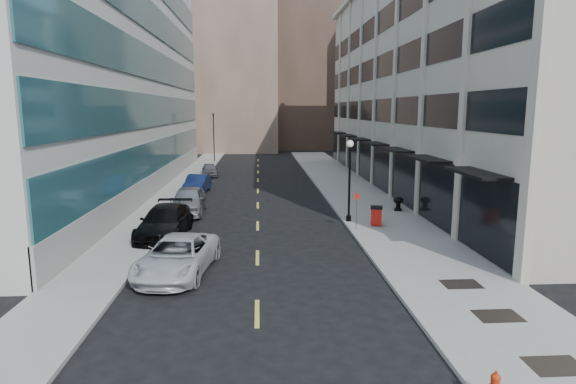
{
  "coord_description": "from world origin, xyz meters",
  "views": [
    {
      "loc": [
        0.11,
        -12.85,
        6.59
      ],
      "look_at": [
        1.6,
        11.57,
        2.37
      ],
      "focal_mm": 30.0,
      "sensor_mm": 36.0,
      "label": 1
    }
  ],
  "objects": [
    {
      "name": "trash_bin",
      "position": [
        6.65,
        13.12,
        0.73
      ],
      "size": [
        0.8,
        0.82,
        1.08
      ],
      "rotation": [
        0.0,
        0.0,
        -0.24
      ],
      "color": "red",
      "rests_on": "sidewalk_right"
    },
    {
      "name": "car_blue_sedan",
      "position": [
        -4.8,
        25.2,
        0.73
      ],
      "size": [
        1.89,
        4.52,
        1.45
      ],
      "primitive_type": "imported",
      "rotation": [
        0.0,
        0.0,
        -0.08
      ],
      "color": "#121F47",
      "rests_on": "ground"
    },
    {
      "name": "ground",
      "position": [
        0.0,
        0.0,
        0.0
      ],
      "size": [
        160.0,
        160.0,
        0.0
      ],
      "primitive_type": "plane",
      "color": "black",
      "rests_on": "ground"
    },
    {
      "name": "grate_near",
      "position": [
        7.6,
        -2.0,
        0.15
      ],
      "size": [
        1.4,
        1.0,
        0.01
      ],
      "primitive_type": "cube",
      "color": "black",
      "rests_on": "sidewalk_right"
    },
    {
      "name": "sidewalk_right",
      "position": [
        7.5,
        20.0,
        0.07
      ],
      "size": [
        5.0,
        80.0,
        0.15
      ],
      "primitive_type": "cube",
      "color": "gray",
      "rests_on": "ground"
    },
    {
      "name": "skyline_tan_far",
      "position": [
        -14.0,
        78.0,
        11.0
      ],
      "size": [
        12.0,
        14.0,
        22.0
      ],
      "primitive_type": "cube",
      "color": "#997A64",
      "rests_on": "ground"
    },
    {
      "name": "urn_planter",
      "position": [
        9.04,
        17.0,
        0.69
      ],
      "size": [
        0.64,
        0.64,
        0.88
      ],
      "rotation": [
        0.0,
        0.0,
        -0.32
      ],
      "color": "black",
      "rests_on": "sidewalk_right"
    },
    {
      "name": "skyline_tan_near",
      "position": [
        -4.0,
        68.0,
        14.0
      ],
      "size": [
        14.0,
        18.0,
        28.0
      ],
      "primitive_type": "cube",
      "color": "#997A64",
      "rests_on": "ground"
    },
    {
      "name": "grate_mid",
      "position": [
        7.6,
        1.0,
        0.15
      ],
      "size": [
        1.4,
        1.0,
        0.01
      ],
      "primitive_type": "cube",
      "color": "black",
      "rests_on": "sidewalk_right"
    },
    {
      "name": "lamppost",
      "position": [
        5.3,
        14.23,
        2.98
      ],
      "size": [
        0.4,
        0.4,
        4.82
      ],
      "color": "black",
      "rests_on": "sidewalk_right"
    },
    {
      "name": "building_left",
      "position": [
        -15.95,
        27.0,
        9.99
      ],
      "size": [
        16.14,
        46.0,
        20.0
      ],
      "color": "beige",
      "rests_on": "ground"
    },
    {
      "name": "car_white_van",
      "position": [
        -3.2,
        6.0,
        0.75
      ],
      "size": [
        3.21,
        5.7,
        1.5
      ],
      "primitive_type": "imported",
      "rotation": [
        0.0,
        0.0,
        -0.14
      ],
      "color": "silver",
      "rests_on": "ground"
    },
    {
      "name": "car_grey_sedan",
      "position": [
        -4.8,
        35.0,
        0.64
      ],
      "size": [
        2.03,
        3.95,
        1.29
      ],
      "primitive_type": "imported",
      "rotation": [
        0.0,
        0.0,
        0.14
      ],
      "color": "slate",
      "rests_on": "ground"
    },
    {
      "name": "sidewalk_left",
      "position": [
        -6.5,
        20.0,
        0.07
      ],
      "size": [
        3.0,
        80.0,
        0.15
      ],
      "primitive_type": "cube",
      "color": "gray",
      "rests_on": "ground"
    },
    {
      "name": "road_centerline",
      "position": [
        0.0,
        17.0,
        0.01
      ],
      "size": [
        0.15,
        68.2,
        0.01
      ],
      "color": "#D8CC4C",
      "rests_on": "ground"
    },
    {
      "name": "car_silver_sedan",
      "position": [
        -4.39,
        17.5,
        0.86
      ],
      "size": [
        2.16,
        5.11,
        1.72
      ],
      "primitive_type": "imported",
      "rotation": [
        0.0,
        0.0,
        0.03
      ],
      "color": "gray",
      "rests_on": "ground"
    },
    {
      "name": "car_black_pickup",
      "position": [
        -4.8,
        11.84,
        0.81
      ],
      "size": [
        2.5,
        5.66,
        1.61
      ],
      "primitive_type": "imported",
      "rotation": [
        0.0,
        0.0,
        -0.04
      ],
      "color": "black",
      "rests_on": "ground"
    },
    {
      "name": "skyline_stone",
      "position": [
        18.0,
        66.0,
        10.0
      ],
      "size": [
        10.0,
        14.0,
        20.0
      ],
      "primitive_type": "cube",
      "color": "beige",
      "rests_on": "ground"
    },
    {
      "name": "traffic_signal",
      "position": [
        -5.5,
        48.0,
        5.72
      ],
      "size": [
        0.66,
        0.66,
        6.98
      ],
      "color": "black",
      "rests_on": "ground"
    },
    {
      "name": "skyline_brown",
      "position": [
        8.0,
        72.0,
        17.0
      ],
      "size": [
        12.0,
        16.0,
        34.0
      ],
      "primitive_type": "cube",
      "color": "brown",
      "rests_on": "ground"
    },
    {
      "name": "grate_far",
      "position": [
        7.6,
        3.8,
        0.15
      ],
      "size": [
        1.4,
        1.0,
        0.01
      ],
      "primitive_type": "cube",
      "color": "black",
      "rests_on": "sidewalk_right"
    },
    {
      "name": "sign_post",
      "position": [
        5.35,
        12.29,
        1.54
      ],
      "size": [
        0.25,
        0.07,
        2.12
      ],
      "rotation": [
        0.0,
        0.0,
        -0.15
      ],
      "color": "slate",
      "rests_on": "sidewalk_right"
    },
    {
      "name": "building_right",
      "position": [
        16.94,
        26.99,
        8.99
      ],
      "size": [
        15.3,
        46.5,
        18.25
      ],
      "color": "beige",
      "rests_on": "ground"
    }
  ]
}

